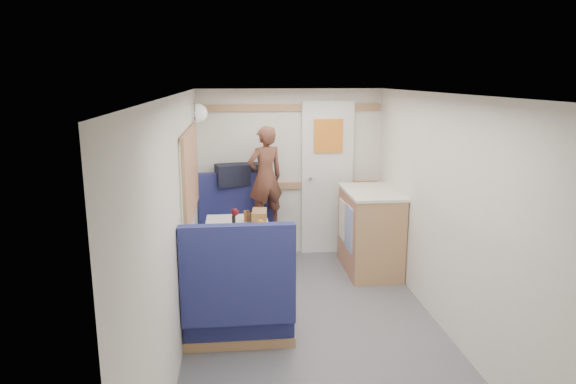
{
  "coord_description": "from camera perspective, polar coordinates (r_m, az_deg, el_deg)",
  "views": [
    {
      "loc": [
        -0.65,
        -3.79,
        2.13
      ],
      "look_at": [
        -0.16,
        0.9,
        1.07
      ],
      "focal_mm": 32.0,
      "sensor_mm": 36.0,
      "label": 1
    }
  ],
  "objects": [
    {
      "name": "wall_left",
      "position": [
        3.98,
        -12.18,
        -4.13
      ],
      "size": [
        0.02,
        4.5,
        2.0
      ],
      "primitive_type": "cube",
      "color": "silver",
      "rests_on": "floor"
    },
    {
      "name": "floor",
      "position": [
        4.39,
        3.5,
        -16.37
      ],
      "size": [
        4.5,
        4.5,
        0.0
      ],
      "primitive_type": "plane",
      "color": "#515156",
      "rests_on": "ground"
    },
    {
      "name": "person",
      "position": [
        5.77,
        -2.54,
        1.63
      ],
      "size": [
        0.5,
        0.42,
        1.16
      ],
      "primitive_type": "imported",
      "rotation": [
        0.0,
        0.0,
        3.55
      ],
      "color": "brown",
      "rests_on": "bench_far"
    },
    {
      "name": "oak_trim_high",
      "position": [
        6.06,
        0.25,
        9.34
      ],
      "size": [
        2.15,
        0.02,
        0.08
      ],
      "primitive_type": "cube",
      "color": "#9F6447",
      "rests_on": "wall_back"
    },
    {
      "name": "bench_near",
      "position": [
        4.33,
        -5.48,
        -12.41
      ],
      "size": [
        0.9,
        0.59,
        1.05
      ],
      "color": "#171D4C",
      "rests_on": "floor"
    },
    {
      "name": "rear_door",
      "position": [
        6.21,
        4.38,
        1.88
      ],
      "size": [
        0.62,
        0.12,
        1.86
      ],
      "color": "white",
      "rests_on": "wall_back"
    },
    {
      "name": "tumbler_left",
      "position": [
        4.62,
        -7.83,
        -4.56
      ],
      "size": [
        0.06,
        0.06,
        0.1
      ],
      "primitive_type": "cylinder",
      "color": "silver",
      "rests_on": "dinette_table"
    },
    {
      "name": "tumbler_right",
      "position": [
        5.09,
        -4.28,
        -2.78
      ],
      "size": [
        0.07,
        0.07,
        0.12
      ],
      "primitive_type": "cylinder",
      "color": "silver",
      "rests_on": "dinette_table"
    },
    {
      "name": "dome_light",
      "position": [
        5.66,
        -9.97,
        8.62
      ],
      "size": [
        0.2,
        0.2,
        0.2
      ],
      "primitive_type": "sphere",
      "color": "white",
      "rests_on": "wall_left"
    },
    {
      "name": "bread_loaf",
      "position": [
        5.14,
        -3.2,
        -2.65
      ],
      "size": [
        0.17,
        0.28,
        0.11
      ],
      "primitive_type": "cube",
      "rotation": [
        0.0,
        0.0,
        -0.09
      ],
      "color": "brown",
      "rests_on": "dinette_table"
    },
    {
      "name": "duffel_bag",
      "position": [
        6.01,
        -5.57,
        1.97
      ],
      "size": [
        0.55,
        0.36,
        0.24
      ],
      "primitive_type": "cube",
      "rotation": [
        0.0,
        0.0,
        0.24
      ],
      "color": "black",
      "rests_on": "ledge"
    },
    {
      "name": "oak_trim_low",
      "position": [
        6.18,
        0.24,
        0.71
      ],
      "size": [
        2.15,
        0.02,
        0.08
      ],
      "primitive_type": "cube",
      "color": "#9F6447",
      "rests_on": "wall_back"
    },
    {
      "name": "dinette_table",
      "position": [
        5.03,
        -5.64,
        -5.5
      ],
      "size": [
        0.62,
        0.92,
        0.72
      ],
      "color": "white",
      "rests_on": "floor"
    },
    {
      "name": "cheese_block",
      "position": [
        4.7,
        -4.6,
        -4.4
      ],
      "size": [
        0.1,
        0.06,
        0.03
      ],
      "primitive_type": "cube",
      "rotation": [
        0.0,
        0.0,
        0.02
      ],
      "color": "#F7E88F",
      "rests_on": "tray"
    },
    {
      "name": "bench_far",
      "position": [
        5.94,
        -5.65,
        -5.35
      ],
      "size": [
        0.9,
        0.59,
        1.05
      ],
      "color": "#171D4C",
      "rests_on": "floor"
    },
    {
      "name": "ledge",
      "position": [
        6.04,
        -5.79,
        0.64
      ],
      "size": [
        0.9,
        0.14,
        0.04
      ],
      "primitive_type": "cube",
      "color": "#9F6447",
      "rests_on": "bench_far"
    },
    {
      "name": "galley_counter",
      "position": [
        5.78,
        9.08,
        -4.24
      ],
      "size": [
        0.57,
        0.92,
        0.92
      ],
      "color": "#9F6447",
      "rests_on": "floor"
    },
    {
      "name": "wall_right",
      "position": [
        4.32,
        18.25,
        -3.14
      ],
      "size": [
        0.02,
        4.5,
        2.0
      ],
      "primitive_type": "cube",
      "color": "silver",
      "rests_on": "floor"
    },
    {
      "name": "ceiling",
      "position": [
        3.84,
        3.9,
        10.7
      ],
      "size": [
        4.5,
        4.5,
        0.0
      ],
      "primitive_type": "plane",
      "rotation": [
        3.14,
        0.0,
        0.0
      ],
      "color": "silver",
      "rests_on": "wall_back"
    },
    {
      "name": "tray",
      "position": [
        4.74,
        -4.53,
        -4.57
      ],
      "size": [
        0.35,
        0.42,
        0.02
      ],
      "primitive_type": "cube",
      "rotation": [
        0.0,
        0.0,
        -0.16
      ],
      "color": "white",
      "rests_on": "dinette_table"
    },
    {
      "name": "wine_glass",
      "position": [
        5.0,
        -5.91,
        -2.31
      ],
      "size": [
        0.08,
        0.08,
        0.17
      ],
      "color": "white",
      "rests_on": "dinette_table"
    },
    {
      "name": "beer_glass",
      "position": [
        5.14,
        -4.58,
        -2.68
      ],
      "size": [
        0.07,
        0.07,
        0.1
      ],
      "primitive_type": "cylinder",
      "color": "#924C15",
      "rests_on": "dinette_table"
    },
    {
      "name": "pepper_grinder",
      "position": [
        5.03,
        -6.06,
        -3.13
      ],
      "size": [
        0.04,
        0.04,
        0.1
      ],
      "primitive_type": "cylinder",
      "color": "black",
      "rests_on": "dinette_table"
    },
    {
      "name": "orange_fruit",
      "position": [
        4.9,
        -3.05,
        -3.44
      ],
      "size": [
        0.07,
        0.07,
        0.07
      ],
      "primitive_type": "sphere",
      "color": "#E75F0A",
      "rests_on": "tray"
    },
    {
      "name": "side_window",
      "position": [
        4.88,
        -10.87,
        2.06
      ],
      "size": [
        0.04,
        1.3,
        0.72
      ],
      "primitive_type": "cube",
      "color": "#A5B297",
      "rests_on": "wall_left"
    },
    {
      "name": "wall_back",
      "position": [
        6.18,
        0.22,
        2.11
      ],
      "size": [
        2.2,
        0.02,
        2.0
      ],
      "primitive_type": "cube",
      "color": "silver",
      "rests_on": "floor"
    }
  ]
}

